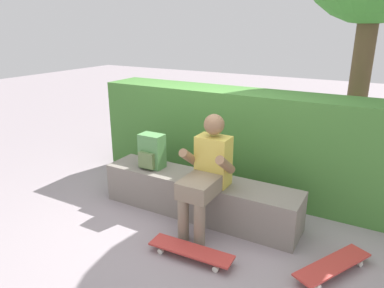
{
  "coord_description": "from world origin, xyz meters",
  "views": [
    {
      "loc": [
        1.71,
        -2.87,
        2.03
      ],
      "look_at": [
        -0.09,
        0.3,
        0.81
      ],
      "focal_mm": 33.37,
      "sensor_mm": 36.0,
      "label": 1
    }
  ],
  "objects_px": {
    "bench_main": "(199,196)",
    "person_skater": "(207,171)",
    "skateboard_near_person": "(191,251)",
    "backpack_on_bench": "(152,152)",
    "skateboard_beside_bench": "(333,265)"
  },
  "relations": [
    {
      "from": "person_skater",
      "to": "skateboard_beside_bench",
      "type": "distance_m",
      "value": 1.41
    },
    {
      "from": "bench_main",
      "to": "skateboard_near_person",
      "type": "bearing_deg",
      "value": -66.24
    },
    {
      "from": "person_skater",
      "to": "backpack_on_bench",
      "type": "bearing_deg",
      "value": 166.06
    },
    {
      "from": "backpack_on_bench",
      "to": "skateboard_near_person",
      "type": "bearing_deg",
      "value": -37.92
    },
    {
      "from": "person_skater",
      "to": "backpack_on_bench",
      "type": "distance_m",
      "value": 0.85
    },
    {
      "from": "person_skater",
      "to": "bench_main",
      "type": "bearing_deg",
      "value": 134.26
    },
    {
      "from": "person_skater",
      "to": "skateboard_near_person",
      "type": "height_order",
      "value": "person_skater"
    },
    {
      "from": "person_skater",
      "to": "skateboard_near_person",
      "type": "bearing_deg",
      "value": -77.32
    },
    {
      "from": "bench_main",
      "to": "backpack_on_bench",
      "type": "bearing_deg",
      "value": -179.13
    },
    {
      "from": "skateboard_near_person",
      "to": "backpack_on_bench",
      "type": "xyz_separation_m",
      "value": [
        -0.95,
        0.74,
        0.57
      ]
    },
    {
      "from": "person_skater",
      "to": "backpack_on_bench",
      "type": "xyz_separation_m",
      "value": [
        -0.83,
        0.21,
        -0.01
      ]
    },
    {
      "from": "bench_main",
      "to": "person_skater",
      "type": "xyz_separation_m",
      "value": [
        0.21,
        -0.21,
        0.42
      ]
    },
    {
      "from": "bench_main",
      "to": "person_skater",
      "type": "relative_size",
      "value": 1.88
    },
    {
      "from": "skateboard_near_person",
      "to": "backpack_on_bench",
      "type": "relative_size",
      "value": 2.02
    },
    {
      "from": "person_skater",
      "to": "skateboard_beside_bench",
      "type": "relative_size",
      "value": 1.5
    }
  ]
}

